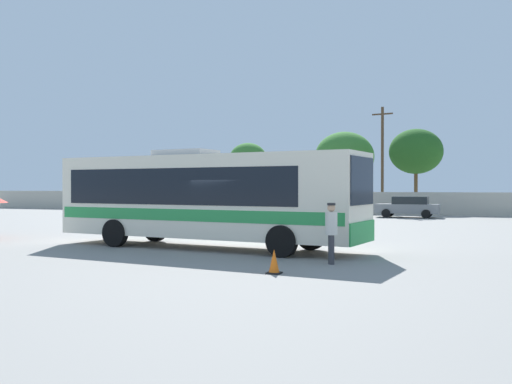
# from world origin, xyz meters

# --- Properties ---
(ground_plane) EXTENTS (300.00, 300.00, 0.00)m
(ground_plane) POSITION_xyz_m (0.00, 10.00, 0.00)
(ground_plane) COLOR gray
(perimeter_wall) EXTENTS (80.00, 0.30, 1.83)m
(perimeter_wall) POSITION_xyz_m (0.00, 28.66, 0.91)
(perimeter_wall) COLOR #B2AD9E
(perimeter_wall) RESTS_ON ground_plane
(coach_bus_cream_green) EXTENTS (12.16, 3.89, 3.65)m
(coach_bus_cream_green) POSITION_xyz_m (-1.46, 0.29, 1.95)
(coach_bus_cream_green) COLOR silver
(coach_bus_cream_green) RESTS_ON ground_plane
(attendant_by_bus_door) EXTENTS (0.47, 0.47, 1.80)m
(attendant_by_bus_door) POSITION_xyz_m (4.07, -2.33, 1.02)
(attendant_by_bus_door) COLOR #38383D
(attendant_by_bus_door) RESTS_ON ground_plane
(parked_car_leftmost_maroon) EXTENTS (4.71, 2.28, 1.51)m
(parked_car_leftmost_maroon) POSITION_xyz_m (-14.55, 24.02, 0.80)
(parked_car_leftmost_maroon) COLOR maroon
(parked_car_leftmost_maroon) RESTS_ON ground_plane
(parked_car_second_white) EXTENTS (4.56, 2.15, 1.45)m
(parked_car_second_white) POSITION_xyz_m (-8.38, 24.01, 0.77)
(parked_car_second_white) COLOR silver
(parked_car_second_white) RESTS_ON ground_plane
(parked_car_third_grey) EXTENTS (4.56, 2.28, 1.54)m
(parked_car_third_grey) POSITION_xyz_m (-2.78, 24.38, 0.81)
(parked_car_third_grey) COLOR slate
(parked_car_third_grey) RESTS_ON ground_plane
(parked_car_rightmost_grey) EXTENTS (4.54, 2.00, 1.54)m
(parked_car_rightmost_grey) POSITION_xyz_m (3.12, 24.64, 0.81)
(parked_car_rightmost_grey) COLOR slate
(parked_car_rightmost_grey) RESTS_ON ground_plane
(utility_pole_near) EXTENTS (1.79, 0.46, 9.02)m
(utility_pole_near) POSITION_xyz_m (0.28, 30.59, 4.70)
(utility_pole_near) COLOR #4C3823
(utility_pole_near) RESTS_ON ground_plane
(roadside_tree_left) EXTENTS (3.59, 3.59, 6.47)m
(roadside_tree_left) POSITION_xyz_m (-12.80, 32.47, 4.91)
(roadside_tree_left) COLOR brown
(roadside_tree_left) RESTS_ON ground_plane
(roadside_tree_midleft) EXTENTS (5.64, 5.64, 7.52)m
(roadside_tree_midleft) POSITION_xyz_m (-4.12, 35.66, 5.11)
(roadside_tree_midleft) COLOR brown
(roadside_tree_midleft) RESTS_ON ground_plane
(roadside_tree_midright) EXTENTS (4.71, 4.71, 7.40)m
(roadside_tree_midright) POSITION_xyz_m (2.68, 34.08, 5.38)
(roadside_tree_midright) COLOR brown
(roadside_tree_midright) RESTS_ON ground_plane
(traffic_cone_on_apron) EXTENTS (0.36, 0.36, 0.64)m
(traffic_cone_on_apron) POSITION_xyz_m (3.14, -4.71, 0.31)
(traffic_cone_on_apron) COLOR black
(traffic_cone_on_apron) RESTS_ON ground_plane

